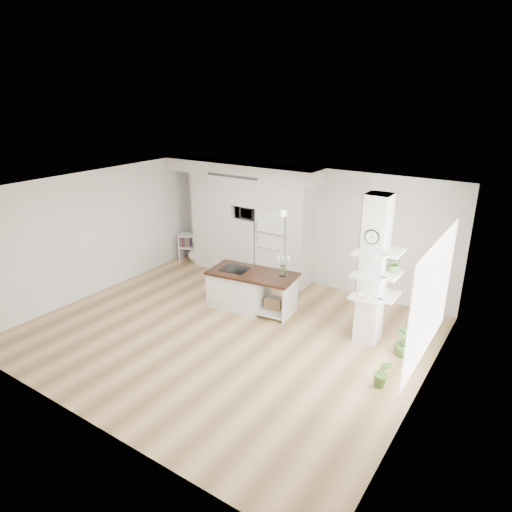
{
  "coord_description": "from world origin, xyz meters",
  "views": [
    {
      "loc": [
        4.65,
        -5.97,
        4.29
      ],
      "look_at": [
        0.08,
        0.9,
        1.27
      ],
      "focal_mm": 32.0,
      "sensor_mm": 36.0,
      "label": 1
    }
  ],
  "objects_px": {
    "refrigerator": "(277,245)",
    "kitchen_island": "(244,288)",
    "floor_plant_a": "(383,373)",
    "bookshelf": "(193,250)"
  },
  "relations": [
    {
      "from": "kitchen_island",
      "to": "bookshelf",
      "type": "relative_size",
      "value": 2.51
    },
    {
      "from": "refrigerator",
      "to": "floor_plant_a",
      "type": "distance_m",
      "value": 4.48
    },
    {
      "from": "bookshelf",
      "to": "floor_plant_a",
      "type": "distance_m",
      "value": 6.49
    },
    {
      "from": "bookshelf",
      "to": "floor_plant_a",
      "type": "bearing_deg",
      "value": -46.93
    },
    {
      "from": "kitchen_island",
      "to": "bookshelf",
      "type": "xyz_separation_m",
      "value": [
        -2.64,
        1.43,
        -0.1
      ]
    },
    {
      "from": "kitchen_island",
      "to": "bookshelf",
      "type": "height_order",
      "value": "kitchen_island"
    },
    {
      "from": "refrigerator",
      "to": "kitchen_island",
      "type": "relative_size",
      "value": 0.93
    },
    {
      "from": "refrigerator",
      "to": "floor_plant_a",
      "type": "bearing_deg",
      "value": -37.41
    },
    {
      "from": "bookshelf",
      "to": "refrigerator",
      "type": "bearing_deg",
      "value": -20.01
    },
    {
      "from": "kitchen_island",
      "to": "floor_plant_a",
      "type": "relative_size",
      "value": 3.71
    }
  ]
}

